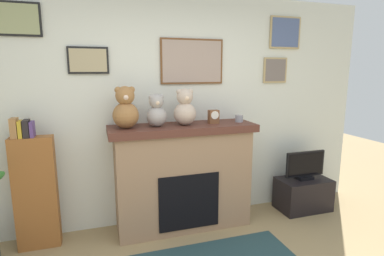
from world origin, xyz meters
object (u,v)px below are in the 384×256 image
object	(u,v)px
fireplace	(183,176)
candle_jar	(239,118)
teddy_bear_cream	(157,112)
teddy_bear_brown	(185,109)
tv_stand	(303,194)
mantel_clock	(214,117)
bookshelf	(35,190)
television	(305,166)
teddy_bear_tan	(126,110)

from	to	relation	value
fireplace	candle_jar	size ratio (longest dim) A/B	17.80
teddy_bear_cream	teddy_bear_brown	size ratio (longest dim) A/B	0.87
candle_jar	fireplace	bearing A→B (deg)	178.48
tv_stand	candle_jar	distance (m)	1.37
mantel_clock	teddy_bear_brown	size ratio (longest dim) A/B	0.38
bookshelf	television	bearing A→B (deg)	-1.88
teddy_bear_tan	television	bearing A→B (deg)	-1.26
fireplace	teddy_bear_cream	size ratio (longest dim) A/B	4.65
teddy_bear_cream	candle_jar	bearing A→B (deg)	0.03
mantel_clock	teddy_bear_cream	size ratio (longest dim) A/B	0.44
tv_stand	mantel_clock	distance (m)	1.62
bookshelf	candle_jar	xyz separation A→B (m)	(2.17, -0.05, 0.62)
mantel_clock	teddy_bear_brown	xyz separation A→B (m)	(-0.33, 0.00, 0.10)
television	teddy_bear_brown	distance (m)	1.75
candle_jar	teddy_bear_tan	distance (m)	1.28
mantel_clock	television	bearing A→B (deg)	-2.20
fireplace	teddy_bear_brown	xyz separation A→B (m)	(0.02, -0.02, 0.76)
bookshelf	tv_stand	world-z (taller)	bookshelf
bookshelf	teddy_bear_tan	world-z (taller)	teddy_bear_tan
tv_stand	television	size ratio (longest dim) A/B	1.20
mantel_clock	fireplace	bearing A→B (deg)	176.87
television	candle_jar	distance (m)	1.12
teddy_bear_cream	television	bearing A→B (deg)	-1.48
tv_stand	fireplace	bearing A→B (deg)	177.65
bookshelf	television	distance (m)	3.09
teddy_bear_cream	teddy_bear_brown	xyz separation A→B (m)	(0.31, -0.00, 0.02)
teddy_bear_tan	teddy_bear_brown	bearing A→B (deg)	0.00
teddy_bear_tan	teddy_bear_brown	world-z (taller)	teddy_bear_tan
bookshelf	tv_stand	distance (m)	3.11
television	candle_jar	bearing A→B (deg)	176.95
candle_jar	teddy_bear_tan	bearing A→B (deg)	-179.98
bookshelf	mantel_clock	size ratio (longest dim) A/B	8.86
mantel_clock	teddy_bear_tan	size ratio (longest dim) A/B	0.35
bookshelf	mantel_clock	xyz separation A→B (m)	(1.86, -0.05, 0.65)
tv_stand	candle_jar	bearing A→B (deg)	177.04
television	mantel_clock	world-z (taller)	mantel_clock
mantel_clock	candle_jar	bearing A→B (deg)	0.27
teddy_bear_tan	bookshelf	bearing A→B (deg)	176.61
tv_stand	teddy_bear_brown	size ratio (longest dim) A/B	1.65
teddy_bear_brown	teddy_bear_cream	bearing A→B (deg)	179.99
television	candle_jar	size ratio (longest dim) A/B	6.05
bookshelf	teddy_bear_brown	xyz separation A→B (m)	(1.52, -0.05, 0.75)
fireplace	mantel_clock	xyz separation A→B (m)	(0.35, -0.02, 0.66)
candle_jar	teddy_bear_brown	xyz separation A→B (m)	(-0.65, -0.00, 0.14)
mantel_clock	teddy_bear_brown	bearing A→B (deg)	179.83
mantel_clock	teddy_bear_cream	distance (m)	0.65
teddy_bear_cream	mantel_clock	bearing A→B (deg)	-0.09
bookshelf	teddy_bear_tan	xyz separation A→B (m)	(0.90, -0.05, 0.77)
television	candle_jar	xyz separation A→B (m)	(-0.91, 0.05, 0.64)
fireplace	teddy_bear_cream	world-z (taller)	teddy_bear_cream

